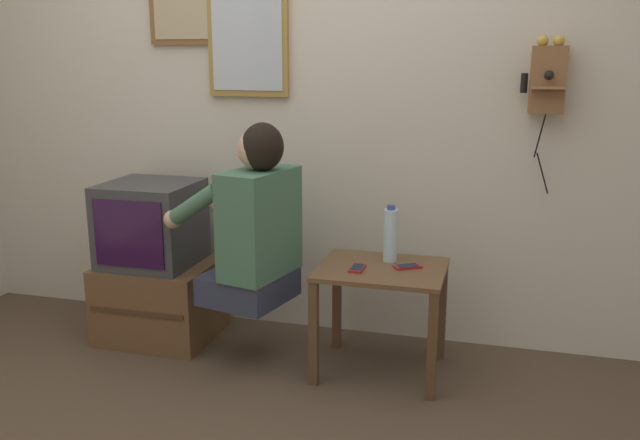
{
  "coord_description": "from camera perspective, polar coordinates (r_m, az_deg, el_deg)",
  "views": [
    {
      "loc": [
        0.97,
        -2.27,
        1.47
      ],
      "look_at": [
        0.17,
        0.63,
        0.74
      ],
      "focal_mm": 38.0,
      "sensor_mm": 36.0,
      "label": 1
    }
  ],
  "objects": [
    {
      "name": "wall_back",
      "position": [
        3.56,
        -0.37,
        10.56
      ],
      "size": [
        6.8,
        0.05,
        2.55
      ],
      "color": "beige",
      "rests_on": "ground_plane"
    },
    {
      "name": "cell_phone_spare",
      "position": [
        3.15,
        7.39,
        -3.9
      ],
      "size": [
        0.14,
        0.12,
        0.01
      ],
      "rotation": [
        0.0,
        0.0,
        -1.02
      ],
      "color": "maroon",
      "rests_on": "side_table"
    },
    {
      "name": "side_table",
      "position": [
        3.18,
        5.18,
        -5.68
      ],
      "size": [
        0.58,
        0.48,
        0.52
      ],
      "color": "brown",
      "rests_on": "ground_plane"
    },
    {
      "name": "tv_stand",
      "position": [
        3.72,
        -13.29,
        -6.55
      ],
      "size": [
        0.57,
        0.5,
        0.41
      ],
      "color": "brown",
      "rests_on": "ground_plane"
    },
    {
      "name": "cell_phone_held",
      "position": [
        3.11,
        3.17,
        -4.06
      ],
      "size": [
        0.06,
        0.12,
        0.01
      ],
      "rotation": [
        0.0,
        0.0,
        0.01
      ],
      "color": "maroon",
      "rests_on": "side_table"
    },
    {
      "name": "wall_mirror",
      "position": [
        3.62,
        -6.12,
        15.31
      ],
      "size": [
        0.43,
        0.03,
        0.63
      ],
      "color": "olive"
    },
    {
      "name": "wall_phone_antique",
      "position": [
        3.34,
        18.61,
        11.24
      ],
      "size": [
        0.2,
        0.18,
        0.73
      ],
      "color": "brown"
    },
    {
      "name": "water_bottle",
      "position": [
        3.21,
        5.95,
        -1.25
      ],
      "size": [
        0.07,
        0.07,
        0.27
      ],
      "color": "silver",
      "rests_on": "side_table"
    },
    {
      "name": "television",
      "position": [
        3.61,
        -14.03,
        -0.28
      ],
      "size": [
        0.45,
        0.45,
        0.43
      ],
      "color": "#38383A",
      "rests_on": "tv_stand"
    },
    {
      "name": "ground_plane",
      "position": [
        2.87,
        -6.89,
        -17.21
      ],
      "size": [
        14.0,
        14.0,
        0.0
      ],
      "primitive_type": "plane",
      "color": "#4C3D2D"
    },
    {
      "name": "framed_picture",
      "position": [
        3.77,
        -11.21,
        17.3
      ],
      "size": [
        0.42,
        0.03,
        0.4
      ],
      "color": "brown"
    },
    {
      "name": "person",
      "position": [
        3.18,
        -5.55,
        -0.29
      ],
      "size": [
        0.6,
        0.52,
        0.86
      ],
      "rotation": [
        0.0,
        0.0,
        1.34
      ],
      "color": "#2D3347",
      "rests_on": "ground_plane"
    }
  ]
}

